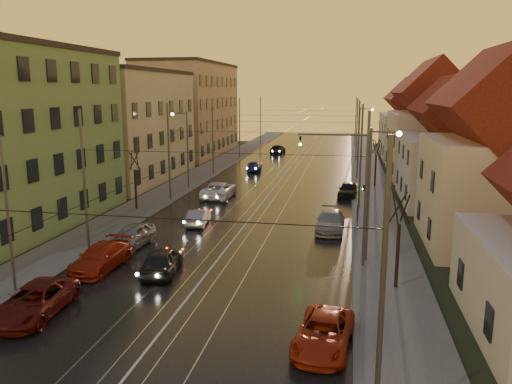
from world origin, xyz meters
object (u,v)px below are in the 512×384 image
Objects in this scene: driving_car_3 at (254,166)px; street_lamp_2 at (185,142)px; parked_right_2 at (348,190)px; driving_car_0 at (162,260)px; parked_right_0 at (324,333)px; driving_car_2 at (219,190)px; driving_car_4 at (278,149)px; parked_left_2 at (100,257)px; street_lamp_1 at (375,182)px; traffic_light_mast at (354,166)px; street_lamp_0 at (1,199)px; driving_car_1 at (198,217)px; street_lamp_3 at (362,132)px; parked_left_1 at (34,301)px; parked_left_3 at (132,236)px; parked_right_1 at (330,221)px.

street_lamp_2 is at bearing 61.60° from driving_car_3.
driving_car_0 is at bearing -108.74° from parked_right_2.
driving_car_3 is 0.97× the size of parked_right_0.
driving_car_2 is at bearing -40.36° from street_lamp_2.
driving_car_4 is 33.69m from parked_right_2.
driving_car_3 is at bearing 89.57° from parked_left_2.
street_lamp_2 is at bearing 132.32° from street_lamp_1.
driving_car_2 is (-12.48, 8.07, -3.82)m from traffic_light_mast.
street_lamp_0 is 2.12× the size of driving_car_1.
street_lamp_3 is 1.77× the size of parked_right_0.
parked_left_1 is (-14.23, -18.15, -3.90)m from traffic_light_mast.
street_lamp_2 reaches higher than driving_car_2.
street_lamp_1 reaches higher than parked_left_3.
parked_left_1 is 1.02× the size of parked_left_2.
street_lamp_3 is 1.59× the size of parked_left_1.
parked_left_1 is (-2.51, -60.74, -0.08)m from driving_car_4.
driving_car_0 is 0.89× the size of parked_left_2.
street_lamp_1 is at bearing -66.51° from parked_right_1.
parked_left_2 is at bearing 93.32° from driving_car_4.
parked_left_2 is at bearing -115.92° from parked_right_2.
street_lamp_1 is 1.00× the size of street_lamp_3.
driving_car_3 reaches higher than parked_right_0.
driving_car_3 is (-13.25, -3.46, -4.25)m from street_lamp_3.
street_lamp_1 reaches higher than driving_car_2.
driving_car_0 reaches higher than parked_right_2.
parked_right_2 is (-1.50, -17.13, -4.18)m from street_lamp_3.
parked_left_2 is 16.43m from parked_right_1.
parked_right_0 is (15.95, -2.64, -4.26)m from street_lamp_0.
parked_right_2 is (11.75, -13.68, 0.07)m from driving_car_3.
street_lamp_2 is at bearing 140.21° from parked_right_1.
street_lamp_0 reaches higher than parked_left_3.
driving_car_4 is 1.10× the size of parked_right_2.
parked_right_2 reaches higher than parked_right_0.
driving_car_1 is at bearing 70.44° from parked_left_3.
traffic_light_mast is 1.91× the size of driving_car_1.
driving_car_0 is at bearing -129.48° from parked_right_1.
street_lamp_3 reaches higher than parked_right_0.
street_lamp_2 reaches higher than driving_car_4.
driving_car_4 is at bearing -96.05° from driving_car_0.
street_lamp_2 is 1.83× the size of driving_car_0.
traffic_light_mast is 1.58× the size of driving_car_4.
street_lamp_0 is at bearing -136.90° from traffic_light_mast.
traffic_light_mast is at bearing 47.52° from parked_left_1.
driving_car_1 is 26.22m from driving_car_3.
street_lamp_3 is 17.70m from parked_right_2.
street_lamp_2 reaches higher than parked_left_3.
driving_car_1 is 0.77× the size of parked_left_2.
driving_car_0 is (-11.62, -39.94, -4.14)m from street_lamp_3.
street_lamp_1 is 1.11× the size of traffic_light_mast.
street_lamp_1 is 1.64× the size of parked_right_1.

